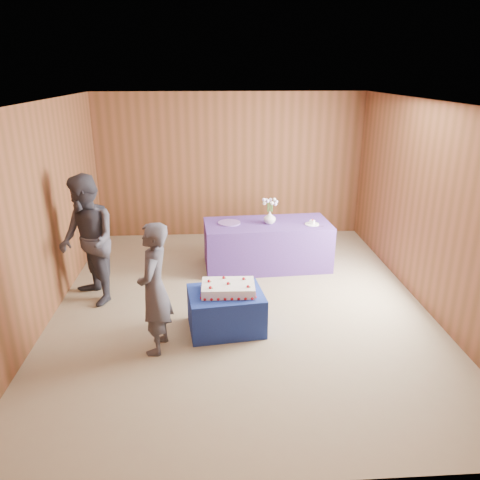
{
  "coord_description": "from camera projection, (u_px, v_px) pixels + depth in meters",
  "views": [
    {
      "loc": [
        -0.38,
        -5.76,
        3.06
      ],
      "look_at": [
        -0.0,
        0.1,
        0.92
      ],
      "focal_mm": 35.0,
      "sensor_mm": 36.0,
      "label": 1
    }
  ],
  "objects": [
    {
      "name": "vase",
      "position": [
        270.0,
        218.0,
        7.42
      ],
      "size": [
        0.24,
        0.24,
        0.2
      ],
      "primitive_type": "imported",
      "rotation": [
        0.0,
        0.0,
        -0.3
      ],
      "color": "silver",
      "rests_on": "serving_table"
    },
    {
      "name": "cake_table",
      "position": [
        226.0,
        311.0,
        5.79
      ],
      "size": [
        0.98,
        0.81,
        0.5
      ],
      "primitive_type": "cube",
      "rotation": [
        0.0,
        0.0,
        0.13
      ],
      "color": "#1B3298",
      "rests_on": "ground"
    },
    {
      "name": "serving_table",
      "position": [
        267.0,
        245.0,
        7.61
      ],
      "size": [
        2.05,
        1.03,
        0.75
      ],
      "primitive_type": "cube",
      "rotation": [
        0.0,
        0.0,
        0.06
      ],
      "color": "#503188",
      "rests_on": "ground"
    },
    {
      "name": "ground",
      "position": [
        241.0,
        304.0,
        6.47
      ],
      "size": [
        6.0,
        6.0,
        0.0
      ],
      "primitive_type": "plane",
      "color": "#85775B",
      "rests_on": "ground"
    },
    {
      "name": "guest_right",
      "position": [
        88.0,
        241.0,
        6.28
      ],
      "size": [
        1.05,
        1.1,
        1.8
      ],
      "primitive_type": "imported",
      "rotation": [
        0.0,
        0.0,
        -0.98
      ],
      "color": "#34333E",
      "rests_on": "ground"
    },
    {
      "name": "flower_spray",
      "position": [
        270.0,
        202.0,
        7.34
      ],
      "size": [
        0.25,
        0.25,
        0.19
      ],
      "color": "#35702C",
      "rests_on": "vase"
    },
    {
      "name": "cake_slice",
      "position": [
        312.0,
        222.0,
        7.4
      ],
      "size": [
        0.09,
        0.09,
        0.08
      ],
      "rotation": [
        0.0,
        0.0,
        -0.6
      ],
      "color": "white",
      "rests_on": "plate"
    },
    {
      "name": "platter",
      "position": [
        229.0,
        223.0,
        7.46
      ],
      "size": [
        0.38,
        0.38,
        0.02
      ],
      "primitive_type": "cylinder",
      "rotation": [
        0.0,
        0.0,
        -0.05
      ],
      "color": "#7654A8",
      "rests_on": "serving_table"
    },
    {
      "name": "knife",
      "position": [
        316.0,
        226.0,
        7.33
      ],
      "size": [
        0.26,
        0.04,
        0.0
      ],
      "primitive_type": "cube",
      "rotation": [
        0.0,
        0.0,
        -0.06
      ],
      "color": "silver",
      "rests_on": "serving_table"
    },
    {
      "name": "guest_left",
      "position": [
        154.0,
        289.0,
        5.19
      ],
      "size": [
        0.44,
        0.61,
        1.54
      ],
      "primitive_type": "imported",
      "rotation": [
        0.0,
        0.0,
        -1.71
      ],
      "color": "#3A3944",
      "rests_on": "ground"
    },
    {
      "name": "room_shell",
      "position": [
        241.0,
        176.0,
        5.86
      ],
      "size": [
        5.04,
        6.04,
        2.72
      ],
      "color": "brown",
      "rests_on": "ground"
    },
    {
      "name": "plate",
      "position": [
        312.0,
        224.0,
        7.41
      ],
      "size": [
        0.28,
        0.28,
        0.01
      ],
      "primitive_type": "cylinder",
      "rotation": [
        0.0,
        0.0,
        -0.29
      ],
      "color": "white",
      "rests_on": "serving_table"
    },
    {
      "name": "sheet_cake",
      "position": [
        228.0,
        288.0,
        5.69
      ],
      "size": [
        0.69,
        0.48,
        0.16
      ],
      "rotation": [
        0.0,
        0.0,
        -0.03
      ],
      "color": "white",
      "rests_on": "cake_table"
    }
  ]
}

